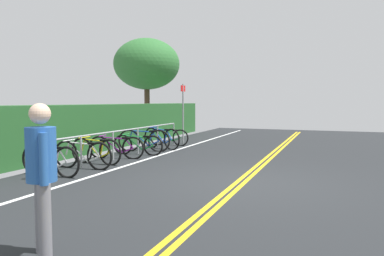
# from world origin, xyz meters

# --- Properties ---
(ground_plane) EXTENTS (30.00, 10.07, 0.05)m
(ground_plane) POSITION_xyz_m (0.00, 0.00, -0.03)
(ground_plane) COLOR #232628
(centre_line_yellow_inner) EXTENTS (27.00, 0.10, 0.00)m
(centre_line_yellow_inner) POSITION_xyz_m (0.00, -0.08, 0.00)
(centre_line_yellow_inner) COLOR gold
(centre_line_yellow_inner) RESTS_ON ground_plane
(centre_line_yellow_outer) EXTENTS (27.00, 0.10, 0.00)m
(centre_line_yellow_outer) POSITION_xyz_m (0.00, 0.08, 0.00)
(centre_line_yellow_outer) COLOR gold
(centre_line_yellow_outer) RESTS_ON ground_plane
(bike_lane_stripe_white) EXTENTS (27.00, 0.12, 0.00)m
(bike_lane_stripe_white) POSITION_xyz_m (0.00, 3.31, 0.00)
(bike_lane_stripe_white) COLOR white
(bike_lane_stripe_white) RESTS_ON ground_plane
(bike_rack) EXTENTS (7.23, 0.05, 0.85)m
(bike_rack) POSITION_xyz_m (2.19, 4.14, 0.63)
(bike_rack) COLOR #9EA0A5
(bike_rack) RESTS_ON ground_plane
(bicycle_0) EXTENTS (0.46, 1.72, 0.75)m
(bicycle_0) POSITION_xyz_m (-0.94, 4.25, 0.35)
(bicycle_0) COLOR black
(bicycle_0) RESTS_ON ground_plane
(bicycle_1) EXTENTS (0.46, 1.73, 0.75)m
(bicycle_1) POSITION_xyz_m (0.05, 4.11, 0.35)
(bicycle_1) COLOR black
(bicycle_1) RESTS_ON ground_plane
(bicycle_2) EXTENTS (0.46, 1.70, 0.75)m
(bicycle_2) POSITION_xyz_m (0.80, 4.25, 0.35)
(bicycle_2) COLOR black
(bicycle_2) RESTS_ON ground_plane
(bicycle_3) EXTENTS (0.47, 1.76, 0.72)m
(bicycle_3) POSITION_xyz_m (1.78, 4.24, 0.33)
(bicycle_3) COLOR black
(bicycle_3) RESTS_ON ground_plane
(bicycle_4) EXTENTS (0.46, 1.71, 0.69)m
(bicycle_4) POSITION_xyz_m (2.68, 4.01, 0.32)
(bicycle_4) COLOR black
(bicycle_4) RESTS_ON ground_plane
(bicycle_5) EXTENTS (0.57, 1.77, 0.79)m
(bicycle_5) POSITION_xyz_m (3.47, 4.22, 0.37)
(bicycle_5) COLOR black
(bicycle_5) RESTS_ON ground_plane
(bicycle_6) EXTENTS (0.69, 1.72, 0.79)m
(bicycle_6) POSITION_xyz_m (4.36, 4.00, 0.37)
(bicycle_6) COLOR black
(bicycle_6) RESTS_ON ground_plane
(bicycle_7) EXTENTS (0.46, 1.62, 0.68)m
(bicycle_7) POSITION_xyz_m (5.35, 4.15, 0.32)
(bicycle_7) COLOR black
(bicycle_7) RESTS_ON ground_plane
(pedestrian) EXTENTS (0.35, 0.40, 1.69)m
(pedestrian) POSITION_xyz_m (-4.43, 1.15, 0.97)
(pedestrian) COLOR slate
(pedestrian) RESTS_ON ground_plane
(sign_post_far) EXTENTS (0.36, 0.06, 2.40)m
(sign_post_far) POSITION_xyz_m (6.08, 3.86, 1.43)
(sign_post_far) COLOR gray
(sign_post_far) RESTS_ON ground_plane
(hedge_backdrop) EXTENTS (16.18, 1.30, 1.59)m
(hedge_backdrop) POSITION_xyz_m (3.69, 6.14, 0.80)
(hedge_backdrop) COLOR #235626
(hedge_backdrop) RESTS_ON ground_plane
(tree_mid) EXTENTS (3.57, 3.57, 5.10)m
(tree_mid) POSITION_xyz_m (10.29, 7.75, 3.70)
(tree_mid) COLOR #473323
(tree_mid) RESTS_ON ground_plane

